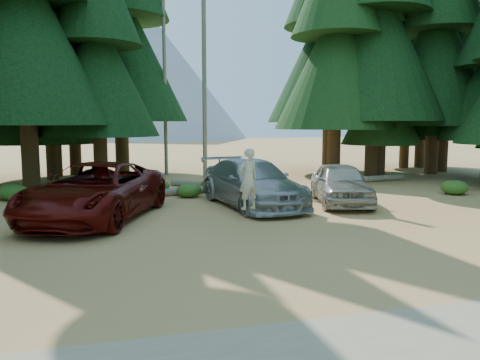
{
  "coord_description": "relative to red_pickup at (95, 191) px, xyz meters",
  "views": [
    {
      "loc": [
        -3.92,
        -11.12,
        3.01
      ],
      "look_at": [
        -0.26,
        2.8,
        1.25
      ],
      "focal_mm": 35.0,
      "sensor_mm": 36.0,
      "label": 1
    }
  ],
  "objects": [
    {
      "name": "shrub_left",
      "position": [
        2.38,
        5.39,
        -0.62
      ],
      "size": [
        0.99,
        0.99,
        0.55
      ],
      "primitive_type": "ellipsoid",
      "color": "#2D5B1B",
      "rests_on": "ground"
    },
    {
      "name": "shrub_center_right",
      "position": [
        4.72,
        5.4,
        -0.63
      ],
      "size": [
        0.94,
        0.94,
        0.52
      ],
      "primitive_type": "ellipsoid",
      "color": "#2D5B1B",
      "rests_on": "ground"
    },
    {
      "name": "mountain_peak",
      "position": [
        2.04,
        84.27,
        11.82
      ],
      "size": [
        48.0,
        50.0,
        28.0
      ],
      "color": "#96999E",
      "rests_on": "ground"
    },
    {
      "name": "shrub_edge_east",
      "position": [
        14.46,
        1.53,
        -0.58
      ],
      "size": [
        1.1,
        1.1,
        0.61
      ],
      "primitive_type": "ellipsoid",
      "color": "#2D5B1B",
      "rests_on": "ground"
    },
    {
      "name": "snag_front",
      "position": [
        5.42,
        10.53,
        5.11
      ],
      "size": [
        0.24,
        0.24,
        12.0
      ],
      "primitive_type": "cylinder",
      "color": "slate",
      "rests_on": "ground"
    },
    {
      "name": "shrub_far_left",
      "position": [
        -3.36,
        4.8,
        -0.57
      ],
      "size": [
        1.15,
        1.15,
        0.63
      ],
      "primitive_type": "ellipsoid",
      "color": "#2D5B1B",
      "rests_on": "ground"
    },
    {
      "name": "shrub_far_right",
      "position": [
        10.92,
        5.46,
        -0.61
      ],
      "size": [
        1.03,
        1.03,
        0.57
      ],
      "primitive_type": "ellipsoid",
      "color": "#2D5B1B",
      "rests_on": "ground"
    },
    {
      "name": "silver_minivan_center",
      "position": [
        5.42,
        1.12,
        -0.05
      ],
      "size": [
        3.19,
        6.07,
        1.68
      ],
      "primitive_type": "imported",
      "rotation": [
        0.0,
        0.0,
        0.15
      ],
      "color": "#A7A9AF",
      "rests_on": "ground"
    },
    {
      "name": "frisbee_player",
      "position": [
        4.19,
        -2.71,
        0.58
      ],
      "size": [
        0.72,
        0.6,
        1.7
      ],
      "rotation": [
        0.0,
        0.0,
        3.5
      ],
      "color": "beige",
      "rests_on": "ground"
    },
    {
      "name": "log_mid",
      "position": [
        4.49,
        6.34,
        -0.75
      ],
      "size": [
        2.71,
        2.45,
        0.28
      ],
      "primitive_type": "cylinder",
      "rotation": [
        0.0,
        1.57,
        -0.73
      ],
      "color": "slate",
      "rests_on": "ground"
    },
    {
      "name": "shrub_right",
      "position": [
        6.58,
        3.95,
        -0.62
      ],
      "size": [
        0.99,
        0.99,
        0.54
      ],
      "primitive_type": "ellipsoid",
      "color": "#2D5B1B",
      "rests_on": "ground"
    },
    {
      "name": "log_right",
      "position": [
        12.95,
        6.18,
        -0.73
      ],
      "size": [
        4.86,
        1.12,
        0.31
      ],
      "primitive_type": "cylinder",
      "rotation": [
        0.0,
        1.57,
        0.17
      ],
      "color": "slate",
      "rests_on": "ground"
    },
    {
      "name": "snag_back",
      "position": [
        3.42,
        12.03,
        4.11
      ],
      "size": [
        0.2,
        0.2,
        10.0
      ],
      "primitive_type": "cylinder",
      "color": "slate",
      "rests_on": "ground"
    },
    {
      "name": "red_pickup",
      "position": [
        0.0,
        0.0,
        0.0
      ],
      "size": [
        5.1,
        7.03,
        1.78
      ],
      "primitive_type": "imported",
      "rotation": [
        0.0,
        0.0,
        -0.38
      ],
      "color": "#550A07",
      "rests_on": "ground"
    },
    {
      "name": "silver_minivan_right",
      "position": [
        8.73,
        0.68,
        -0.12
      ],
      "size": [
        2.94,
        4.84,
        1.54
      ],
      "primitive_type": "imported",
      "rotation": [
        0.0,
        0.0,
        -0.26
      ],
      "color": "#ADA89A",
      "rests_on": "ground"
    },
    {
      "name": "forest_belt_north",
      "position": [
        4.62,
        11.03,
        -0.89
      ],
      "size": [
        36.0,
        7.0,
        22.0
      ],
      "primitive_type": null,
      "color": "black",
      "rests_on": "ground"
    },
    {
      "name": "shrub_center_left",
      "position": [
        3.48,
        3.66,
        -0.61
      ],
      "size": [
        1.01,
        1.01,
        0.56
      ],
      "primitive_type": "ellipsoid",
      "color": "#2D5B1B",
      "rests_on": "ground"
    },
    {
      "name": "ground",
      "position": [
        4.62,
        -3.97,
        -0.89
      ],
      "size": [
        160.0,
        160.0,
        0.0
      ],
      "primitive_type": "plane",
      "color": "tan",
      "rests_on": "ground"
    },
    {
      "name": "log_left",
      "position": [
        2.76,
        4.2,
        -0.73
      ],
      "size": [
        4.31,
        1.33,
        0.31
      ],
      "primitive_type": "cylinder",
      "rotation": [
        0.0,
        1.57,
        0.24
      ],
      "color": "slate",
      "rests_on": "ground"
    }
  ]
}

